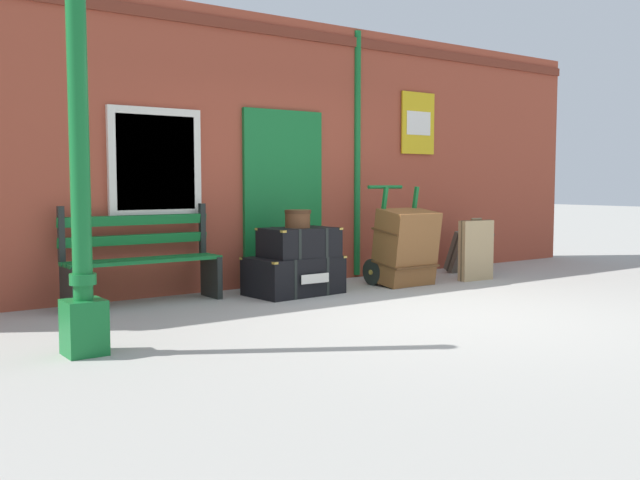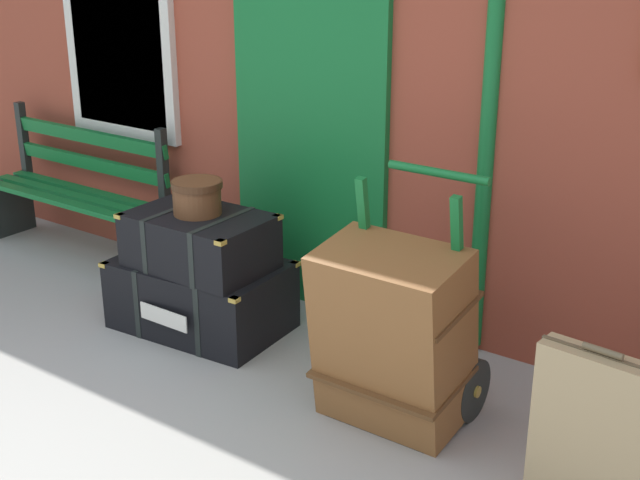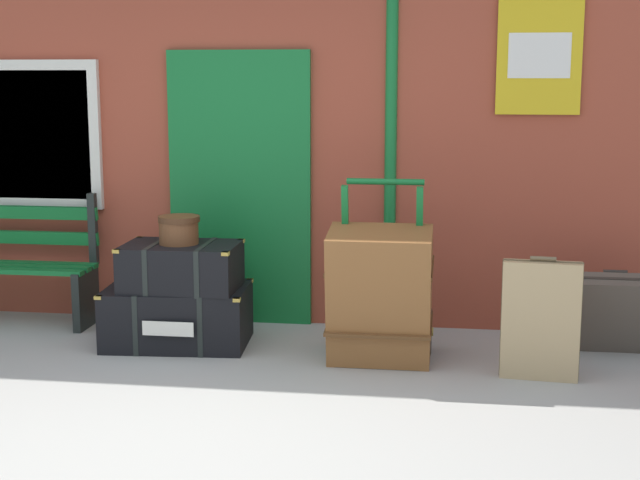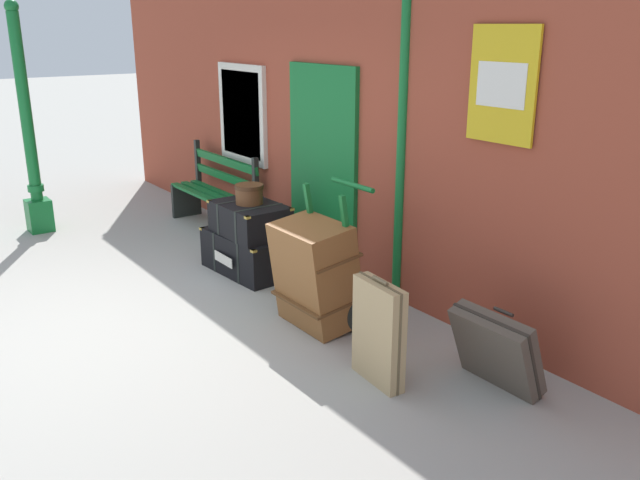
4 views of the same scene
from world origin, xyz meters
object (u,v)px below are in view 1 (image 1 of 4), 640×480
object	(u,v)px
platform_bench	(142,260)
steamer_trunk_middle	(299,242)
round_hatbox	(298,218)
large_brown_trunk	(406,247)
suitcase_beige	(469,251)
steamer_trunk_base	(294,275)
lamp_post	(81,212)
porters_trolley	(396,262)
suitcase_caramel	(476,250)

from	to	relation	value
platform_bench	steamer_trunk_middle	world-z (taller)	platform_bench
round_hatbox	large_brown_trunk	xyz separation A→B (m)	(1.44, -0.20, -0.39)
large_brown_trunk	suitcase_beige	world-z (taller)	large_brown_trunk
steamer_trunk_base	round_hatbox	world-z (taller)	round_hatbox
round_hatbox	lamp_post	bearing A→B (deg)	-153.58
steamer_trunk_base	porters_trolley	distance (m)	1.47
lamp_post	porters_trolley	world-z (taller)	lamp_post
porters_trolley	large_brown_trunk	world-z (taller)	porters_trolley
steamer_trunk_base	large_brown_trunk	world-z (taller)	large_brown_trunk
large_brown_trunk	suitcase_caramel	xyz separation A→B (m)	(1.04, -0.18, -0.08)
platform_bench	suitcase_caramel	xyz separation A→B (m)	(4.10, -0.83, -0.06)
steamer_trunk_base	porters_trolley	xyz separation A→B (m)	(1.47, -0.06, 0.06)
steamer_trunk_base	steamer_trunk_middle	size ratio (longest dim) A/B	1.29
steamer_trunk_base	round_hatbox	distance (m)	0.64
suitcase_caramel	suitcase_beige	bearing A→B (deg)	47.89
lamp_post	porters_trolley	xyz separation A→B (m)	(4.26, 1.37, -0.76)
steamer_trunk_base	round_hatbox	bearing A→B (deg)	-40.03
suitcase_beige	suitcase_caramel	xyz separation A→B (m)	(-0.55, -0.61, 0.09)
steamer_trunk_middle	porters_trolley	distance (m)	1.46
porters_trolley	suitcase_caramel	xyz separation A→B (m)	(1.04, -0.36, 0.11)
steamer_trunk_middle	suitcase_caramel	world-z (taller)	suitcase_caramel
lamp_post	steamer_trunk_middle	distance (m)	3.19
platform_bench	round_hatbox	world-z (taller)	platform_bench
steamer_trunk_middle	steamer_trunk_base	bearing A→B (deg)	141.33
steamer_trunk_middle	round_hatbox	distance (m)	0.27
steamer_trunk_base	suitcase_beige	world-z (taller)	suitcase_beige
steamer_trunk_base	suitcase_caramel	distance (m)	2.55
large_brown_trunk	suitcase_caramel	world-z (taller)	large_brown_trunk
porters_trolley	suitcase_caramel	size ratio (longest dim) A/B	1.51
steamer_trunk_base	steamer_trunk_middle	xyz separation A→B (m)	(0.05, -0.04, 0.37)
platform_bench	steamer_trunk_base	xyz separation A→B (m)	(1.60, -0.41, -0.23)
platform_bench	suitcase_beige	world-z (taller)	platform_bench
steamer_trunk_base	steamer_trunk_middle	world-z (taller)	steamer_trunk_middle
platform_bench	round_hatbox	bearing A→B (deg)	-15.21
porters_trolley	suitcase_beige	distance (m)	1.61
lamp_post	suitcase_beige	xyz separation A→B (m)	(5.85, 1.63, -0.74)
round_hatbox	large_brown_trunk	world-z (taller)	round_hatbox
platform_bench	large_brown_trunk	bearing A→B (deg)	-11.89
lamp_post	round_hatbox	xyz separation A→B (m)	(2.82, 1.40, -0.17)
suitcase_beige	lamp_post	bearing A→B (deg)	-164.45
steamer_trunk_middle	suitcase_caramel	distance (m)	2.50
platform_bench	steamer_trunk_middle	xyz separation A→B (m)	(1.64, -0.45, 0.14)
lamp_post	porters_trolley	bearing A→B (deg)	17.86
round_hatbox	platform_bench	bearing A→B (deg)	164.79
lamp_post	steamer_trunk_base	distance (m)	3.24
lamp_post	steamer_trunk_base	bearing A→B (deg)	27.17
suitcase_caramel	lamp_post	bearing A→B (deg)	-169.16
steamer_trunk_middle	round_hatbox	bearing A→B (deg)	145.02
steamer_trunk_middle	suitcase_beige	xyz separation A→B (m)	(3.01, 0.23, -0.29)
steamer_trunk_base	large_brown_trunk	xyz separation A→B (m)	(1.47, -0.23, 0.26)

